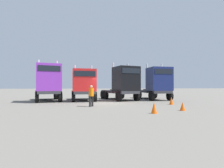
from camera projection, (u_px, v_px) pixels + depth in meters
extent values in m
plane|color=slate|center=(107.00, 103.00, 17.39)|extent=(200.00, 200.00, 0.00)
cube|color=#333338|center=(47.00, 92.00, 20.44)|extent=(3.67, 6.65, 0.30)
cube|color=purple|center=(49.00, 78.00, 18.67)|extent=(2.92, 2.96, 2.74)
cube|color=black|center=(49.00, 68.00, 17.54)|extent=(2.05, 0.55, 0.55)
cylinder|color=silver|center=(57.00, 76.00, 20.31)|extent=(0.22, 0.22, 3.34)
cylinder|color=silver|center=(39.00, 75.00, 19.58)|extent=(0.22, 0.22, 3.34)
cylinder|color=#333338|center=(47.00, 90.00, 21.72)|extent=(1.33, 1.33, 0.12)
cylinder|color=black|center=(60.00, 97.00, 18.59)|extent=(0.61, 1.16, 1.11)
cylinder|color=black|center=(37.00, 97.00, 17.75)|extent=(0.61, 1.16, 1.11)
cylinder|color=black|center=(56.00, 95.00, 22.29)|extent=(0.61, 1.16, 1.11)
cylinder|color=black|center=(37.00, 95.00, 21.44)|extent=(0.61, 1.16, 1.11)
cylinder|color=black|center=(55.00, 95.00, 23.30)|extent=(0.61, 1.16, 1.11)
cylinder|color=black|center=(37.00, 95.00, 22.45)|extent=(0.61, 1.16, 1.11)
cube|color=#333338|center=(83.00, 92.00, 21.01)|extent=(2.62, 6.10, 0.30)
cube|color=red|center=(84.00, 80.00, 19.33)|extent=(2.57, 2.65, 2.31)
cube|color=black|center=(85.00, 74.00, 18.11)|extent=(2.10, 0.19, 0.55)
cylinder|color=silver|center=(91.00, 78.00, 20.90)|extent=(0.19, 0.19, 2.91)
cylinder|color=silver|center=(75.00, 78.00, 20.48)|extent=(0.19, 0.19, 2.91)
cylinder|color=#333338|center=(82.00, 90.00, 22.29)|extent=(1.18, 1.18, 0.12)
cylinder|color=black|center=(95.00, 97.00, 19.03)|extent=(0.42, 1.08, 1.06)
cylinder|color=black|center=(74.00, 97.00, 18.54)|extent=(0.42, 1.08, 1.06)
cylinder|color=black|center=(91.00, 95.00, 22.59)|extent=(0.42, 1.08, 1.06)
cylinder|color=black|center=(73.00, 95.00, 22.10)|extent=(0.42, 1.08, 1.06)
cylinder|color=black|center=(90.00, 95.00, 23.66)|extent=(0.42, 1.08, 1.06)
cylinder|color=black|center=(73.00, 95.00, 23.18)|extent=(0.42, 1.08, 1.06)
cube|color=#333338|center=(119.00, 92.00, 21.83)|extent=(3.64, 6.54, 0.30)
cube|color=black|center=(126.00, 79.00, 20.12)|extent=(2.92, 2.94, 2.67)
cube|color=black|center=(131.00, 71.00, 18.99)|extent=(2.05, 0.55, 0.55)
cylinder|color=silver|center=(128.00, 77.00, 21.75)|extent=(0.22, 0.22, 3.27)
cylinder|color=silver|center=(113.00, 77.00, 21.01)|extent=(0.22, 0.22, 3.27)
cylinder|color=#333338|center=(114.00, 90.00, 23.09)|extent=(1.33, 1.33, 0.12)
cylinder|color=black|center=(137.00, 96.00, 20.04)|extent=(0.60, 1.11, 1.06)
cylinder|color=black|center=(119.00, 97.00, 19.19)|extent=(0.60, 1.11, 1.06)
cylinder|color=black|center=(122.00, 95.00, 23.63)|extent=(0.60, 1.11, 1.06)
cylinder|color=black|center=(106.00, 95.00, 22.78)|extent=(0.60, 1.11, 1.06)
cylinder|color=black|center=(118.00, 94.00, 24.65)|extent=(0.60, 1.11, 1.06)
cylinder|color=black|center=(103.00, 95.00, 23.80)|extent=(0.60, 1.11, 1.06)
cube|color=#333338|center=(152.00, 91.00, 22.71)|extent=(2.52, 6.41, 0.30)
cube|color=navy|center=(159.00, 79.00, 20.73)|extent=(2.51, 2.34, 2.64)
cube|color=black|center=(164.00, 71.00, 19.63)|extent=(2.10, 0.15, 0.55)
cylinder|color=silver|center=(162.00, 77.00, 22.16)|extent=(0.19, 0.19, 3.24)
cylinder|color=silver|center=(147.00, 77.00, 21.78)|extent=(0.19, 0.19, 3.24)
cylinder|color=#333338|center=(147.00, 90.00, 24.08)|extent=(1.15, 1.15, 0.12)
cylinder|color=black|center=(170.00, 96.00, 20.53)|extent=(0.40, 1.09, 1.07)
cylinder|color=black|center=(152.00, 96.00, 20.09)|extent=(0.40, 1.09, 1.07)
cylinder|color=black|center=(155.00, 94.00, 24.45)|extent=(0.40, 1.09, 1.07)
cylinder|color=black|center=(139.00, 94.00, 24.01)|extent=(0.40, 1.09, 1.07)
cylinder|color=black|center=(151.00, 94.00, 25.53)|extent=(0.40, 1.09, 1.07)
cylinder|color=black|center=(136.00, 94.00, 25.09)|extent=(0.40, 1.09, 1.07)
cylinder|color=black|center=(90.00, 102.00, 14.38)|extent=(0.23, 0.23, 0.83)
cylinder|color=black|center=(92.00, 101.00, 14.60)|extent=(0.23, 0.23, 0.83)
cylinder|color=orange|center=(91.00, 92.00, 14.50)|extent=(0.57, 0.57, 0.66)
sphere|color=tan|center=(91.00, 87.00, 14.50)|extent=(0.22, 0.22, 0.22)
cone|color=#F2590C|center=(154.00, 108.00, 10.85)|extent=(0.36, 0.36, 0.66)
cone|color=#F2590C|center=(171.00, 101.00, 16.02)|extent=(0.36, 0.36, 0.70)
cone|color=#F2590C|center=(183.00, 106.00, 12.11)|extent=(0.36, 0.36, 0.57)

